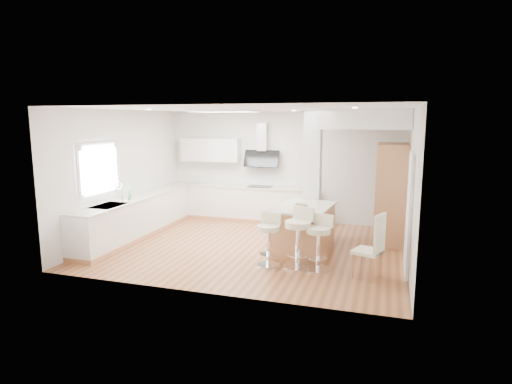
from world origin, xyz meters
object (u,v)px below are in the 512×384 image
(bar_stool_a, at_px, (269,237))
(bar_stool_c, at_px, (319,239))
(dining_chair, at_px, (374,244))
(bar_stool_b, at_px, (299,234))
(peninsula, at_px, (303,229))

(bar_stool_a, xyz_separation_m, bar_stool_c, (0.89, 0.02, 0.02))
(bar_stool_a, distance_m, dining_chair, 1.81)
(bar_stool_a, distance_m, bar_stool_b, 0.53)
(bar_stool_a, height_order, dining_chair, dining_chair)
(bar_stool_c, bearing_deg, peninsula, 137.02)
(bar_stool_a, bearing_deg, dining_chair, -3.39)
(peninsula, bearing_deg, dining_chair, -33.87)
(bar_stool_a, relative_size, dining_chair, 0.86)
(dining_chair, bearing_deg, bar_stool_c, -169.51)
(bar_stool_b, height_order, bar_stool_c, bar_stool_b)
(bar_stool_a, bearing_deg, bar_stool_b, 5.70)
(bar_stool_b, xyz_separation_m, bar_stool_c, (0.36, -0.03, -0.05))
(peninsula, distance_m, bar_stool_a, 1.09)
(bar_stool_b, distance_m, dining_chair, 1.29)
(bar_stool_a, bearing_deg, peninsula, 67.61)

